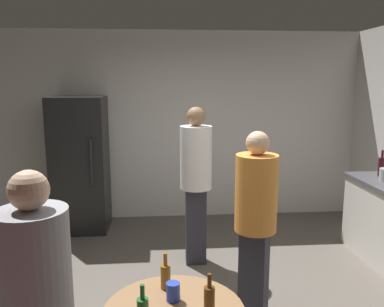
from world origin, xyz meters
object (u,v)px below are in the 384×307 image
object	(u,v)px
plastic_cup_blue	(173,292)
person_in_gray_shirt	(38,305)
person_in_orange_shirt	(256,213)
wine_bottle_on_counter	(381,166)
beer_bottle_brown	(209,299)
person_in_white_shirt	(196,174)
beer_bottle_amber	(166,276)
refrigerator	(80,164)

from	to	relation	value
plastic_cup_blue	person_in_gray_shirt	bearing A→B (deg)	-154.07
person_in_orange_shirt	wine_bottle_on_counter	bearing A→B (deg)	155.97
beer_bottle_brown	person_in_orange_shirt	bearing A→B (deg)	63.91
person_in_white_shirt	beer_bottle_amber	bearing A→B (deg)	-10.29
refrigerator	person_in_white_shirt	size ratio (longest dim) A/B	1.04
wine_bottle_on_counter	beer_bottle_brown	bearing A→B (deg)	-134.88
beer_bottle_amber	plastic_cup_blue	world-z (taller)	beer_bottle_amber
beer_bottle_brown	person_in_white_shirt	world-z (taller)	person_in_white_shirt
beer_bottle_brown	person_in_gray_shirt	bearing A→B (deg)	-167.91
person_in_orange_shirt	beer_bottle_brown	bearing A→B (deg)	4.39
plastic_cup_blue	person_in_gray_shirt	world-z (taller)	person_in_gray_shirt
wine_bottle_on_counter	person_in_white_shirt	size ratio (longest dim) A/B	0.18
person_in_orange_shirt	person_in_gray_shirt	world-z (taller)	person_in_orange_shirt
plastic_cup_blue	refrigerator	bearing A→B (deg)	109.83
beer_bottle_amber	person_in_orange_shirt	world-z (taller)	person_in_orange_shirt
plastic_cup_blue	person_in_white_shirt	distance (m)	2.03
refrigerator	person_in_orange_shirt	world-z (taller)	refrigerator
plastic_cup_blue	person_in_white_shirt	xyz separation A→B (m)	(0.31, 2.00, 0.23)
person_in_white_shirt	refrigerator	bearing A→B (deg)	-128.08
person_in_orange_shirt	refrigerator	bearing A→B (deg)	-110.40
beer_bottle_amber	person_in_orange_shirt	bearing A→B (deg)	45.43
plastic_cup_blue	beer_bottle_brown	bearing A→B (deg)	-35.42
refrigerator	person_in_orange_shirt	distance (m)	2.91
person_in_gray_shirt	refrigerator	bearing A→B (deg)	90.06
beer_bottle_amber	plastic_cup_blue	xyz separation A→B (m)	(0.04, -0.14, -0.03)
wine_bottle_on_counter	beer_bottle_brown	xyz separation A→B (m)	(-2.31, -2.32, -0.20)
person_in_gray_shirt	wine_bottle_on_counter	bearing A→B (deg)	30.58
wine_bottle_on_counter	plastic_cup_blue	xyz separation A→B (m)	(-2.50, -2.18, -0.23)
beer_bottle_amber	person_in_gray_shirt	bearing A→B (deg)	-143.21
beer_bottle_amber	person_in_white_shirt	xyz separation A→B (m)	(0.35, 1.85, 0.20)
plastic_cup_blue	person_in_gray_shirt	distance (m)	0.75
wine_bottle_on_counter	person_in_gray_shirt	bearing A→B (deg)	-141.67
refrigerator	beer_bottle_amber	bearing A→B (deg)	-70.01
person_in_white_shirt	person_in_gray_shirt	world-z (taller)	person_in_white_shirt
wine_bottle_on_counter	person_in_white_shirt	bearing A→B (deg)	-175.19
wine_bottle_on_counter	beer_bottle_amber	world-z (taller)	wine_bottle_on_counter
beer_bottle_brown	plastic_cup_blue	xyz separation A→B (m)	(-0.19, 0.14, -0.03)
beer_bottle_amber	beer_bottle_brown	size ratio (longest dim) A/B	1.00
wine_bottle_on_counter	plastic_cup_blue	bearing A→B (deg)	-138.94
person_in_orange_shirt	person_in_gray_shirt	bearing A→B (deg)	-17.73
beer_bottle_amber	person_in_white_shirt	bearing A→B (deg)	79.16
wine_bottle_on_counter	plastic_cup_blue	size ratio (longest dim) A/B	2.82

